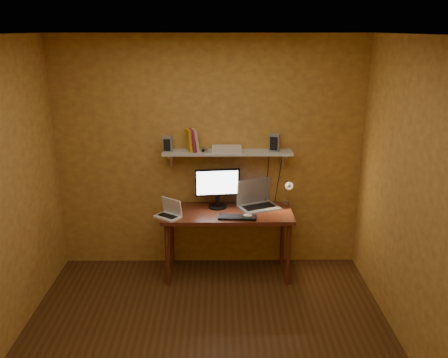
{
  "coord_description": "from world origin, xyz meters",
  "views": [
    {
      "loc": [
        0.12,
        -3.49,
        2.64
      ],
      "look_at": [
        0.16,
        1.18,
        1.15
      ],
      "focal_mm": 38.0,
      "sensor_mm": 36.0,
      "label": 1
    }
  ],
  "objects_px": {
    "wall_shelf": "(227,153)",
    "keyboard": "(237,217)",
    "speaker_left": "(168,144)",
    "speaker_right": "(275,143)",
    "shelf_camera": "(204,150)",
    "desk": "(228,219)",
    "laptop": "(257,200)",
    "desk_lamp": "(288,189)",
    "mouse": "(248,216)",
    "router": "(227,149)",
    "monitor": "(218,186)",
    "netbook": "(170,212)"
  },
  "relations": [
    {
      "from": "speaker_right",
      "to": "router",
      "type": "relative_size",
      "value": 0.59
    },
    {
      "from": "wall_shelf",
      "to": "mouse",
      "type": "height_order",
      "value": "wall_shelf"
    },
    {
      "from": "mouse",
      "to": "shelf_camera",
      "type": "distance_m",
      "value": 0.84
    },
    {
      "from": "mouse",
      "to": "speaker_left",
      "type": "distance_m",
      "value": 1.15
    },
    {
      "from": "speaker_right",
      "to": "keyboard",
      "type": "bearing_deg",
      "value": -119.0
    },
    {
      "from": "desk_lamp",
      "to": "wall_shelf",
      "type": "bearing_deg",
      "value": 174.12
    },
    {
      "from": "laptop",
      "to": "netbook",
      "type": "height_order",
      "value": "laptop"
    },
    {
      "from": "mouse",
      "to": "speaker_right",
      "type": "bearing_deg",
      "value": 57.7
    },
    {
      "from": "desk",
      "to": "netbook",
      "type": "relative_size",
      "value": 4.52
    },
    {
      "from": "wall_shelf",
      "to": "keyboard",
      "type": "xyz_separation_m",
      "value": [
        0.1,
        -0.38,
        -0.6
      ]
    },
    {
      "from": "laptop",
      "to": "shelf_camera",
      "type": "relative_size",
      "value": 5.18
    },
    {
      "from": "laptop",
      "to": "shelf_camera",
      "type": "xyz_separation_m",
      "value": [
        -0.58,
        -0.02,
        0.57
      ]
    },
    {
      "from": "desk",
      "to": "speaker_right",
      "type": "relative_size",
      "value": 7.52
    },
    {
      "from": "netbook",
      "to": "keyboard",
      "type": "relative_size",
      "value": 0.78
    },
    {
      "from": "netbook",
      "to": "desk_lamp",
      "type": "height_order",
      "value": "desk_lamp"
    },
    {
      "from": "mouse",
      "to": "shelf_camera",
      "type": "bearing_deg",
      "value": 153.76
    },
    {
      "from": "desk_lamp",
      "to": "speaker_left",
      "type": "height_order",
      "value": "speaker_left"
    },
    {
      "from": "monitor",
      "to": "shelf_camera",
      "type": "height_order",
      "value": "shelf_camera"
    },
    {
      "from": "monitor",
      "to": "laptop",
      "type": "bearing_deg",
      "value": -3.97
    },
    {
      "from": "desk",
      "to": "keyboard",
      "type": "bearing_deg",
      "value": -62.31
    },
    {
      "from": "speaker_right",
      "to": "shelf_camera",
      "type": "distance_m",
      "value": 0.77
    },
    {
      "from": "speaker_left",
      "to": "speaker_right",
      "type": "height_order",
      "value": "speaker_right"
    },
    {
      "from": "router",
      "to": "laptop",
      "type": "bearing_deg",
      "value": -5.3
    },
    {
      "from": "wall_shelf",
      "to": "speaker_left",
      "type": "distance_m",
      "value": 0.65
    },
    {
      "from": "mouse",
      "to": "router",
      "type": "distance_m",
      "value": 0.75
    },
    {
      "from": "laptop",
      "to": "keyboard",
      "type": "bearing_deg",
      "value": -147.39
    },
    {
      "from": "mouse",
      "to": "netbook",
      "type": "bearing_deg",
      "value": -175.05
    },
    {
      "from": "desk_lamp",
      "to": "router",
      "type": "relative_size",
      "value": 1.18
    },
    {
      "from": "desk",
      "to": "laptop",
      "type": "xyz_separation_m",
      "value": [
        0.32,
        0.15,
        0.17
      ]
    },
    {
      "from": "laptop",
      "to": "netbook",
      "type": "bearing_deg",
      "value": 173.03
    },
    {
      "from": "laptop",
      "to": "desk_lamp",
      "type": "distance_m",
      "value": 0.36
    },
    {
      "from": "wall_shelf",
      "to": "desk_lamp",
      "type": "distance_m",
      "value": 0.77
    },
    {
      "from": "desk",
      "to": "wall_shelf",
      "type": "bearing_deg",
      "value": 90.0
    },
    {
      "from": "keyboard",
      "to": "mouse",
      "type": "relative_size",
      "value": 3.91
    },
    {
      "from": "desk_lamp",
      "to": "speaker_right",
      "type": "relative_size",
      "value": 2.01
    },
    {
      "from": "netbook",
      "to": "speaker_right",
      "type": "distance_m",
      "value": 1.35
    },
    {
      "from": "keyboard",
      "to": "router",
      "type": "bearing_deg",
      "value": 112.1
    },
    {
      "from": "desk_lamp",
      "to": "shelf_camera",
      "type": "height_order",
      "value": "shelf_camera"
    },
    {
      "from": "wall_shelf",
      "to": "laptop",
      "type": "height_order",
      "value": "wall_shelf"
    },
    {
      "from": "keyboard",
      "to": "desk_lamp",
      "type": "height_order",
      "value": "desk_lamp"
    },
    {
      "from": "speaker_right",
      "to": "mouse",
      "type": "bearing_deg",
      "value": -111.98
    },
    {
      "from": "wall_shelf",
      "to": "laptop",
      "type": "relative_size",
      "value": 2.82
    },
    {
      "from": "wall_shelf",
      "to": "netbook",
      "type": "distance_m",
      "value": 0.89
    },
    {
      "from": "keyboard",
      "to": "netbook",
      "type": "bearing_deg",
      "value": -178.17
    },
    {
      "from": "desk",
      "to": "wall_shelf",
      "type": "xyz_separation_m",
      "value": [
        -0.0,
        0.19,
        0.69
      ]
    },
    {
      "from": "mouse",
      "to": "router",
      "type": "height_order",
      "value": "router"
    },
    {
      "from": "speaker_left",
      "to": "router",
      "type": "relative_size",
      "value": 0.52
    },
    {
      "from": "mouse",
      "to": "desk_lamp",
      "type": "distance_m",
      "value": 0.57
    },
    {
      "from": "laptop",
      "to": "speaker_left",
      "type": "bearing_deg",
      "value": 153.91
    },
    {
      "from": "speaker_left",
      "to": "router",
      "type": "distance_m",
      "value": 0.63
    }
  ]
}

